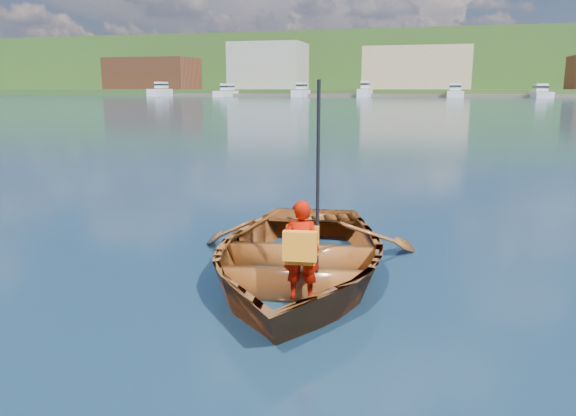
% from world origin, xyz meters
% --- Properties ---
extents(ground, '(600.00, 600.00, 0.00)m').
position_xyz_m(ground, '(0.00, 0.00, 0.00)').
color(ground, '#10253B').
rests_on(ground, ground).
extents(rowboat, '(3.59, 4.65, 0.89)m').
position_xyz_m(rowboat, '(0.88, -0.37, 0.29)').
color(rowboat, brown).
rests_on(rowboat, ground).
extents(child_paddler, '(0.41, 0.38, 2.22)m').
position_xyz_m(child_paddler, '(1.14, -1.24, 0.64)').
color(child_paddler, '#A20D00').
rests_on(child_paddler, ground).
extents(shoreline, '(400.00, 140.00, 22.00)m').
position_xyz_m(shoreline, '(0.00, 236.61, 10.32)').
color(shoreline, '#3A5B20').
rests_on(shoreline, ground).
extents(dock, '(160.05, 8.95, 0.80)m').
position_xyz_m(dock, '(7.85, 148.00, 0.40)').
color(dock, brown).
rests_on(dock, ground).
extents(waterfront_buildings, '(202.00, 16.00, 14.00)m').
position_xyz_m(waterfront_buildings, '(-7.74, 165.00, 7.74)').
color(waterfront_buildings, brown).
rests_on(waterfront_buildings, ground).
extents(marina_yachts, '(143.47, 13.95, 4.40)m').
position_xyz_m(marina_yachts, '(-6.68, 143.32, 1.36)').
color(marina_yachts, silver).
rests_on(marina_yachts, ground).
extents(hillside_trees, '(283.22, 82.33, 25.71)m').
position_xyz_m(hillside_trees, '(31.92, 230.27, 16.54)').
color(hillside_trees, '#382314').
rests_on(hillside_trees, ground).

